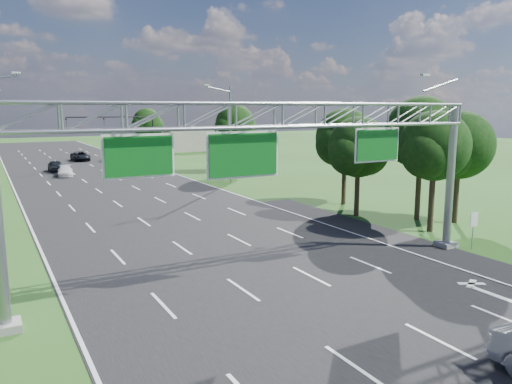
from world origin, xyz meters
TOP-DOWN VIEW (x-y plane):
  - ground at (0.00, 30.00)m, footprint 220.00×220.00m
  - road at (0.00, 30.00)m, footprint 18.00×180.00m
  - road_flare at (10.20, 14.00)m, footprint 3.00×30.00m
  - sign_gantry at (0.33, 12.00)m, footprint 23.50×1.00m
  - regulatory_sign at (12.40, 10.98)m, footprint 0.60×0.08m
  - traffic_signal at (7.48, 65.00)m, footprint 12.21×0.24m
  - streetlight_r_mid at (11.30, 40.00)m, footprint 2.97×0.22m
  - tree_cluster_right at (14.80, 19.19)m, footprint 9.91×14.60m
  - tree_verge_rd at (16.08, 48.04)m, footprint 5.76×4.80m
  - tree_verge_re at (14.08, 78.04)m, footprint 5.76×4.80m
  - building_right at (24.00, 82.00)m, footprint 12.00×9.00m
  - car_queue_a at (-2.98, 54.25)m, footprint 2.15×4.21m
  - car_queue_b at (1.63, 71.46)m, footprint 2.36×4.94m
  - car_queue_c at (-3.34, 59.12)m, footprint 1.75×4.11m
  - car_queue_d at (7.50, 53.13)m, footprint 1.93×4.29m
  - box_truck at (8.00, 69.11)m, footprint 2.36×7.43m

SIDE VIEW (x-z plane):
  - ground at x=0.00m, z-range 0.00..0.00m
  - road at x=0.00m, z-range -0.01..0.01m
  - road_flare at x=10.20m, z-range -0.01..0.01m
  - car_queue_a at x=-2.98m, z-range 0.00..1.17m
  - car_queue_b at x=1.63m, z-range 0.00..1.36m
  - car_queue_d at x=7.50m, z-range 0.00..1.37m
  - car_queue_c at x=-3.34m, z-range 0.00..1.39m
  - box_truck at x=8.00m, z-range -0.06..2.73m
  - regulatory_sign at x=12.40m, z-range 0.46..2.56m
  - building_right at x=24.00m, z-range 0.00..4.00m
  - traffic_signal at x=7.48m, z-range 1.67..8.67m
  - tree_verge_re at x=14.08m, z-range 1.28..9.12m
  - tree_cluster_right at x=14.80m, z-range 0.97..9.65m
  - streetlight_r_mid at x=11.30m, z-range 0.50..10.66m
  - tree_verge_rd at x=16.08m, z-range 1.49..9.77m
  - sign_gantry at x=0.33m, z-range 2.11..11.67m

